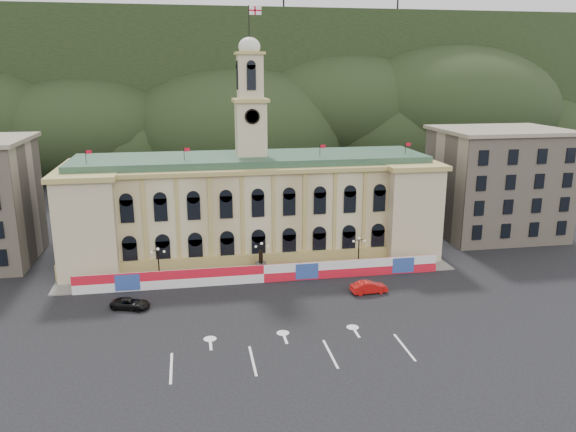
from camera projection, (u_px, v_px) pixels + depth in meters
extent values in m
plane|color=black|center=(282.00, 331.00, 62.45)|extent=(260.00, 260.00, 0.00)
cube|color=black|center=(215.00, 90.00, 180.70)|extent=(230.00, 70.00, 44.00)
cube|color=#595651|center=(337.00, 63.00, 165.62)|extent=(22.00, 8.00, 14.00)
cube|color=#595651|center=(39.00, 78.00, 150.54)|extent=(16.00, 7.00, 10.00)
cube|color=beige|center=(252.00, 210.00, 87.35)|extent=(55.00, 15.00, 14.00)
cube|color=tan|center=(259.00, 262.00, 81.38)|extent=(56.00, 0.80, 2.40)
cube|color=tan|center=(251.00, 164.00, 85.50)|extent=(56.20, 16.20, 0.60)
cube|color=#32543F|center=(251.00, 159.00, 85.33)|extent=(53.00, 13.00, 1.20)
cube|color=beige|center=(94.00, 219.00, 82.38)|extent=(8.00, 17.00, 14.00)
cube|color=beige|center=(398.00, 205.00, 90.41)|extent=(8.00, 17.00, 14.00)
cube|color=beige|center=(251.00, 129.00, 84.16)|extent=(4.40, 4.40, 8.00)
cube|color=tan|center=(250.00, 100.00, 83.10)|extent=(5.20, 5.20, 0.50)
cube|color=beige|center=(250.00, 77.00, 82.27)|extent=(3.60, 3.60, 6.50)
cube|color=tan|center=(249.00, 53.00, 81.41)|extent=(4.20, 4.20, 0.40)
cylinder|color=black|center=(252.00, 117.00, 81.47)|extent=(2.20, 0.20, 2.20)
ellipsoid|color=silver|center=(249.00, 47.00, 81.19)|extent=(3.20, 3.20, 2.72)
cylinder|color=black|center=(249.00, 24.00, 80.38)|extent=(0.12, 0.12, 5.00)
cube|color=white|center=(255.00, 10.00, 80.08)|extent=(1.80, 0.04, 1.20)
cube|color=red|center=(255.00, 10.00, 80.05)|extent=(1.80, 0.02, 0.22)
cube|color=red|center=(255.00, 10.00, 80.05)|extent=(0.22, 0.02, 1.20)
cube|color=tan|center=(497.00, 184.00, 97.05)|extent=(20.00, 16.00, 18.00)
cube|color=gray|center=(502.00, 130.00, 94.70)|extent=(21.00, 17.00, 0.60)
cube|color=red|center=(264.00, 274.00, 76.42)|extent=(50.00, 0.25, 2.50)
cube|color=#2F4B9F|center=(127.00, 283.00, 73.21)|extent=(3.20, 0.05, 2.20)
cube|color=#2F4B9F|center=(307.00, 271.00, 77.31)|extent=(3.20, 0.05, 2.20)
cube|color=#2F4B9F|center=(403.00, 265.00, 79.70)|extent=(3.20, 0.05, 2.20)
cube|color=slate|center=(261.00, 275.00, 79.33)|extent=(56.00, 5.50, 0.16)
cube|color=#595651|center=(261.00, 269.00, 79.36)|extent=(1.40, 1.40, 1.80)
cylinder|color=black|center=(261.00, 257.00, 78.93)|extent=(0.60, 0.60, 1.60)
sphere|color=black|center=(261.00, 251.00, 78.71)|extent=(0.44, 0.44, 0.44)
cylinder|color=black|center=(160.00, 283.00, 76.21)|extent=(0.44, 0.44, 0.30)
cylinder|color=black|center=(159.00, 267.00, 75.64)|extent=(0.18, 0.18, 4.80)
cube|color=black|center=(158.00, 251.00, 75.06)|extent=(1.60, 0.08, 0.08)
sphere|color=silver|center=(152.00, 252.00, 74.96)|extent=(0.36, 0.36, 0.36)
sphere|color=silver|center=(164.00, 252.00, 75.23)|extent=(0.36, 0.36, 0.36)
sphere|color=silver|center=(158.00, 249.00, 74.99)|extent=(0.40, 0.40, 0.40)
cylinder|color=black|center=(262.00, 276.00, 78.60)|extent=(0.44, 0.44, 0.30)
cylinder|color=black|center=(262.00, 261.00, 78.03)|extent=(0.18, 0.18, 4.80)
cube|color=black|center=(262.00, 245.00, 77.45)|extent=(1.60, 0.08, 0.08)
sphere|color=silver|center=(256.00, 247.00, 77.35)|extent=(0.36, 0.36, 0.36)
sphere|color=silver|center=(267.00, 246.00, 77.62)|extent=(0.36, 0.36, 0.36)
sphere|color=silver|center=(262.00, 243.00, 77.39)|extent=(0.40, 0.40, 0.40)
cylinder|color=black|center=(358.00, 270.00, 80.99)|extent=(0.44, 0.44, 0.30)
cylinder|color=black|center=(358.00, 255.00, 80.42)|extent=(0.18, 0.18, 4.80)
cube|color=black|center=(359.00, 240.00, 79.84)|extent=(1.60, 0.08, 0.08)
sphere|color=silver|center=(354.00, 241.00, 79.74)|extent=(0.36, 0.36, 0.36)
sphere|color=silver|center=(364.00, 241.00, 80.02)|extent=(0.36, 0.36, 0.36)
sphere|color=silver|center=(359.00, 238.00, 79.78)|extent=(0.40, 0.40, 0.40)
imported|color=#B50E0C|center=(369.00, 287.00, 72.89)|extent=(2.35, 5.03, 1.58)
imported|color=black|center=(130.00, 304.00, 68.13)|extent=(5.00, 6.03, 1.31)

